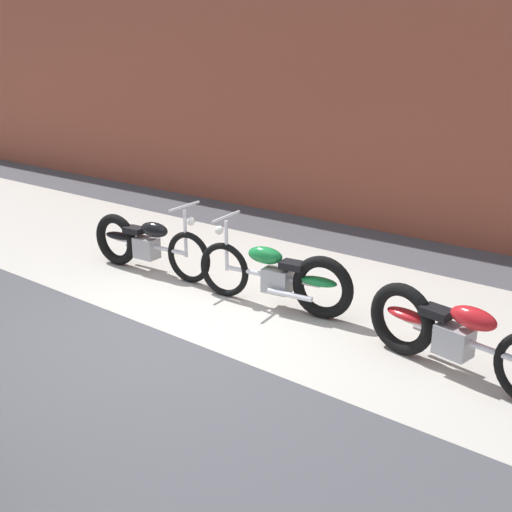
{
  "coord_description": "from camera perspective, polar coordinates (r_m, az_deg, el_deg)",
  "views": [
    {
      "loc": [
        4.25,
        -3.99,
        2.81
      ],
      "look_at": [
        0.44,
        0.86,
        0.75
      ],
      "focal_mm": 42.27,
      "sensor_mm": 36.0,
      "label": 1
    }
  ],
  "objects": [
    {
      "name": "motorcycle_red",
      "position": [
        5.83,
        17.61,
        -6.9
      ],
      "size": [
        1.99,
        0.69,
        1.03
      ],
      "rotation": [
        0.0,
        0.0,
        -0.18
      ],
      "color": "black",
      "rests_on": "ground"
    },
    {
      "name": "ground_plane",
      "position": [
        6.47,
        -7.89,
        -7.45
      ],
      "size": [
        80.0,
        80.0,
        0.0
      ],
      "primitive_type": "plane",
      "color": "#47474C"
    },
    {
      "name": "motorcycle_green",
      "position": [
        6.91,
        2.58,
        -1.99
      ],
      "size": [
        2.0,
        0.58,
        1.03
      ],
      "rotation": [
        0.0,
        0.0,
        3.28
      ],
      "color": "black",
      "rests_on": "ground"
    },
    {
      "name": "motorcycle_black",
      "position": [
        8.3,
        -10.73,
        1.23
      ],
      "size": [
        2.01,
        0.58,
        1.03
      ],
      "rotation": [
        0.0,
        0.0,
        0.09
      ],
      "color": "black",
      "rests_on": "ground"
    },
    {
      "name": "brick_building_wall",
      "position": [
        10.13,
        14.0,
        18.29
      ],
      "size": [
        36.0,
        0.5,
        5.74
      ],
      "primitive_type": "cube",
      "color": "brown",
      "rests_on": "ground"
    },
    {
      "name": "sidewalk_slab",
      "position": [
        7.68,
        1.48,
        -2.99
      ],
      "size": [
        36.0,
        3.5,
        0.01
      ],
      "primitive_type": "cube",
      "color": "#B2ADA3",
      "rests_on": "ground"
    }
  ]
}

